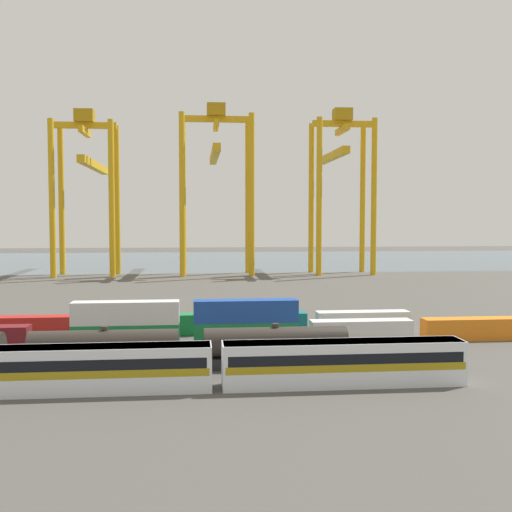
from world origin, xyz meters
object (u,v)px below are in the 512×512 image
(freight_tank_row, at_px, (105,350))
(gantry_crane_east, at_px, (340,174))
(passenger_train, at_px, (85,367))
(shipping_container_12, at_px, (259,323))
(gantry_crane_west, at_px, (88,176))
(shipping_container_1, at_px, (2,337))
(shipping_container_4, at_px, (246,333))
(shipping_container_10, at_px, (41,327))
(shipping_container_7, at_px, (472,329))
(gantry_crane_central, at_px, (216,171))
(shipping_container_6, at_px, (361,331))

(freight_tank_row, xyz_separation_m, gantry_crane_east, (47.98, 104.24, 25.01))
(passenger_train, relative_size, shipping_container_12, 5.42)
(gantry_crane_west, xyz_separation_m, gantry_crane_east, (67.63, -1.34, 1.02))
(shipping_container_1, distance_m, shipping_container_4, 27.51)
(gantry_crane_west, bearing_deg, shipping_container_10, -83.95)
(shipping_container_1, relative_size, shipping_container_7, 0.50)
(gantry_crane_central, bearing_deg, passenger_train, -97.49)
(shipping_container_4, height_order, gantry_crane_west, gantry_crane_west)
(shipping_container_10, bearing_deg, freight_tank_row, -59.94)
(freight_tank_row, xyz_separation_m, shipping_container_1, (-13.03, 11.18, -0.73))
(passenger_train, relative_size, gantry_crane_east, 1.48)
(shipping_container_4, distance_m, shipping_container_7, 27.51)
(shipping_container_10, distance_m, shipping_container_12, 27.11)
(gantry_crane_east, bearing_deg, gantry_crane_central, 178.44)
(shipping_container_10, distance_m, gantry_crane_central, 94.42)
(passenger_train, bearing_deg, freight_tank_row, 85.20)
(freight_tank_row, relative_size, shipping_container_4, 3.89)
(shipping_container_6, distance_m, shipping_container_12, 13.30)
(freight_tank_row, height_order, shipping_container_10, freight_tank_row)
(freight_tank_row, relative_size, gantry_crane_west, 1.10)
(shipping_container_7, bearing_deg, gantry_crane_west, 123.14)
(passenger_train, bearing_deg, shipping_container_4, 50.62)
(shipping_container_4, distance_m, gantry_crane_west, 103.37)
(shipping_container_4, distance_m, gantry_crane_central, 97.62)
(freight_tank_row, relative_size, shipping_container_6, 3.89)
(gantry_crane_west, bearing_deg, freight_tank_row, -79.46)
(gantry_crane_west, bearing_deg, shipping_container_7, -56.86)
(shipping_container_6, distance_m, shipping_container_10, 39.17)
(shipping_container_1, relative_size, gantry_crane_central, 0.13)
(freight_tank_row, distance_m, shipping_container_1, 17.18)
(shipping_container_4, distance_m, shipping_container_10, 25.73)
(shipping_container_10, relative_size, gantry_crane_west, 0.28)
(shipping_container_6, height_order, shipping_container_7, same)
(freight_tank_row, bearing_deg, shipping_container_1, 139.37)
(shipping_container_6, xyz_separation_m, gantry_crane_central, (-14.06, 93.98, 26.43))
(shipping_container_6, bearing_deg, gantry_crane_east, 78.02)
(shipping_container_4, relative_size, gantry_crane_west, 0.28)
(shipping_container_10, bearing_deg, gantry_crane_east, 55.96)
(gantry_crane_central, relative_size, gantry_crane_east, 1.02)
(shipping_container_10, bearing_deg, shipping_container_7, -7.31)
(shipping_container_1, height_order, shipping_container_6, same)
(shipping_container_1, bearing_deg, shipping_container_10, 68.30)
(freight_tank_row, relative_size, gantry_crane_east, 1.06)
(shipping_container_6, relative_size, gantry_crane_east, 0.27)
(shipping_container_1, distance_m, shipping_container_7, 55.01)
(shipping_container_6, bearing_deg, gantry_crane_west, 116.90)
(shipping_container_10, xyz_separation_m, gantry_crane_east, (58.34, 86.35, 25.74))
(shipping_container_1, distance_m, gantry_crane_east, 114.21)
(passenger_train, xyz_separation_m, gantry_crane_west, (-19.05, 112.77, 23.87))
(shipping_container_4, relative_size, gantry_crane_central, 0.27)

